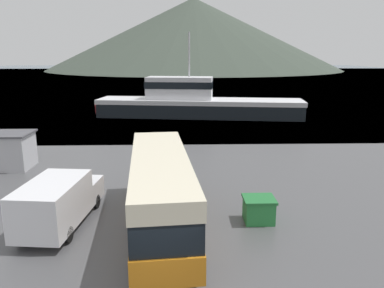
% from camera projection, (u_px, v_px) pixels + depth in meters
% --- Properties ---
extents(water_surface, '(240.00, 240.00, 0.00)m').
position_uv_depth(water_surface, '(179.00, 74.00, 149.40)').
color(water_surface, '#475B6B').
rests_on(water_surface, ground).
extents(hill_backdrop, '(147.68, 147.68, 35.47)m').
position_uv_depth(hill_backdrop, '(194.00, 34.00, 192.40)').
color(hill_backdrop, '#3D473D').
rests_on(hill_backdrop, ground).
extents(tour_bus, '(3.43, 10.80, 3.38)m').
position_uv_depth(tour_bus, '(160.00, 189.00, 16.70)').
color(tour_bus, '#B26614').
rests_on(tour_bus, ground).
extents(delivery_van, '(2.80, 6.10, 2.29)m').
position_uv_depth(delivery_van, '(59.00, 201.00, 17.08)').
color(delivery_van, silver).
rests_on(delivery_van, ground).
extents(fishing_boat, '(26.07, 8.48, 10.35)m').
position_uv_depth(fishing_boat, '(195.00, 102.00, 47.18)').
color(fishing_boat, black).
rests_on(fishing_boat, water_surface).
extents(storage_bin, '(1.48, 1.35, 1.18)m').
position_uv_depth(storage_bin, '(259.00, 209.00, 17.66)').
color(storage_bin, '#287F3D').
rests_on(storage_bin, ground).
extents(dock_kiosk, '(2.78, 2.76, 2.50)m').
position_uv_depth(dock_kiosk, '(12.00, 150.00, 25.85)').
color(dock_kiosk, '#B2B2B7').
rests_on(dock_kiosk, ground).
extents(small_boat, '(2.95, 5.99, 1.01)m').
position_uv_depth(small_boat, '(102.00, 107.00, 52.79)').
color(small_boat, maroon).
rests_on(small_boat, water_surface).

